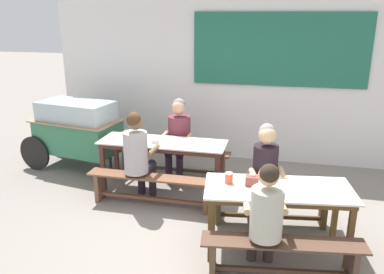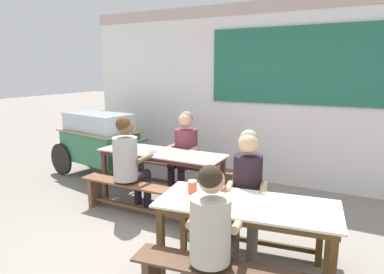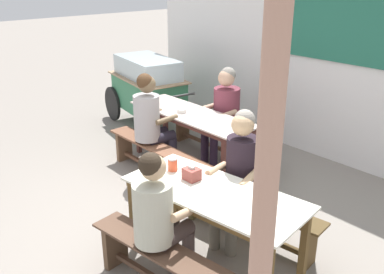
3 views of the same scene
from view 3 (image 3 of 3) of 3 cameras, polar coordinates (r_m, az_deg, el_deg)
ground_plane at (r=4.66m, az=-2.84°, el=-11.33°), size 40.00×40.00×0.00m
backdrop_wall at (r=6.09m, az=18.13°, el=11.67°), size 6.78×0.23×3.03m
dining_table_far at (r=5.63m, az=-0.16°, el=2.45°), size 1.90×0.62×0.77m
dining_table_near at (r=3.71m, az=2.97°, el=-8.28°), size 1.68×0.91×0.77m
bench_far_back at (r=6.11m, az=3.75°, el=0.20°), size 1.89×0.27×0.44m
bench_far_front at (r=5.44m, az=-4.54°, el=-2.69°), size 1.81×0.27×0.44m
bench_near_back at (r=4.31m, az=7.45°, el=-10.08°), size 1.57×0.46×0.44m
bench_near_front at (r=3.58m, az=-2.84°, el=-17.20°), size 1.64×0.50×0.44m
food_cart at (r=7.22m, az=-5.96°, el=6.77°), size 1.92×1.10×1.17m
person_left_back_turned at (r=5.46m, az=-5.50°, el=2.59°), size 0.46×0.55×1.34m
person_right_near_table at (r=4.08m, az=6.21°, el=-4.38°), size 0.48×0.54×1.33m
person_center_facing at (r=5.86m, az=4.25°, el=3.84°), size 0.47×0.55×1.31m
person_near_front at (r=3.48m, az=-4.41°, el=-10.00°), size 0.47×0.55×1.26m
tissue_box at (r=3.83m, az=-0.05°, el=-4.91°), size 0.14×0.12×0.13m
condiment_jar at (r=4.00m, az=-2.58°, el=-3.64°), size 0.09×0.09×0.13m
soup_bowl at (r=5.61m, az=-1.36°, el=3.51°), size 0.12×0.12×0.05m
wooden_support_post at (r=2.15m, az=9.12°, el=-15.70°), size 0.11×0.11×2.48m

